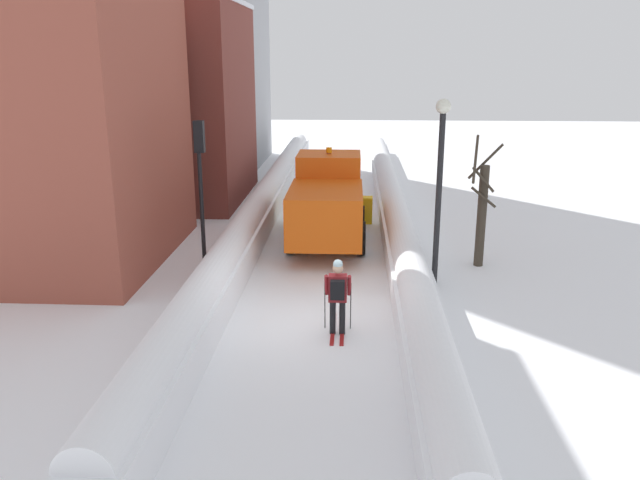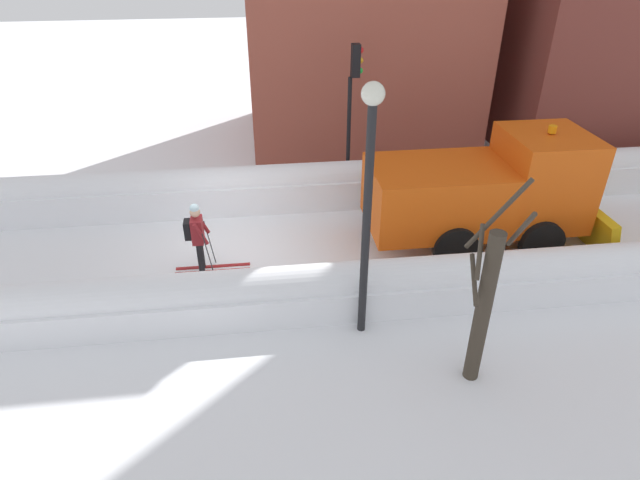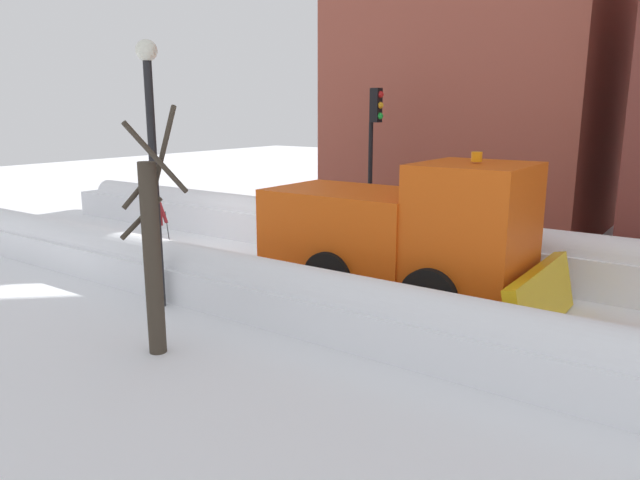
{
  "view_description": "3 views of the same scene",
  "coord_description": "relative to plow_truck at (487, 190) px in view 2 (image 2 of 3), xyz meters",
  "views": [
    {
      "loc": [
        0.95,
        -14.03,
        6.19
      ],
      "look_at": [
        0.11,
        2.03,
        1.5
      ],
      "focal_mm": 35.52,
      "sensor_mm": 36.0,
      "label": 1
    },
    {
      "loc": [
        11.68,
        0.94,
        7.3
      ],
      "look_at": [
        1.27,
        2.24,
        1.02
      ],
      "focal_mm": 29.81,
      "sensor_mm": 36.0,
      "label": 2
    },
    {
      "loc": [
        10.61,
        11.99,
        3.86
      ],
      "look_at": [
        -0.23,
        4.27,
        0.91
      ],
      "focal_mm": 33.03,
      "sensor_mm": 36.0,
      "label": 3
    }
  ],
  "objects": [
    {
      "name": "street_lamp",
      "position": [
        3.17,
        -3.8,
        1.78
      ],
      "size": [
        0.4,
        0.4,
        5.13
      ],
      "color": "black",
      "rests_on": "ground"
    },
    {
      "name": "snowbank_left",
      "position": [
        -2.66,
        3.34,
        -0.85
      ],
      "size": [
        1.1,
        36.0,
        1.31
      ],
      "color": "white",
      "rests_on": "ground"
    },
    {
      "name": "plow_truck",
      "position": [
        0.0,
        0.0,
        0.0
      ],
      "size": [
        3.2,
        5.98,
        3.12
      ],
      "color": "#DB510F",
      "rests_on": "ground"
    },
    {
      "name": "ground_plane",
      "position": [
        -0.11,
        3.34,
        -1.48
      ],
      "size": [
        80.0,
        80.0,
        0.0
      ],
      "primitive_type": "plane",
      "color": "white"
    },
    {
      "name": "building_brick_mid",
      "position": [
        -8.45,
        7.04,
        2.76
      ],
      "size": [
        9.0,
        7.82,
        8.47
      ],
      "color": "brown",
      "rests_on": "ground"
    },
    {
      "name": "bare_tree_near",
      "position": [
        4.72,
        -2.02,
        0.22
      ],
      "size": [
        0.98,
        0.88,
        3.94
      ],
      "color": "#3B3228",
      "rests_on": "ground"
    },
    {
      "name": "traffic_light_pole",
      "position": [
        -3.54,
        -2.87,
        1.63
      ],
      "size": [
        0.28,
        0.42,
        4.43
      ],
      "color": "black",
      "rests_on": "ground"
    },
    {
      "name": "skier",
      "position": [
        0.54,
        -7.24,
        -0.48
      ],
      "size": [
        0.62,
        1.8,
        1.81
      ],
      "color": "black",
      "rests_on": "ground"
    }
  ]
}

